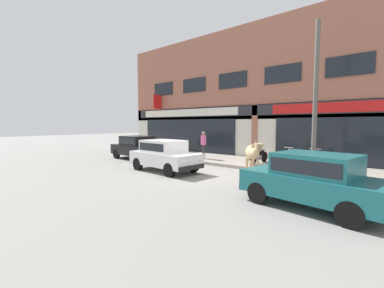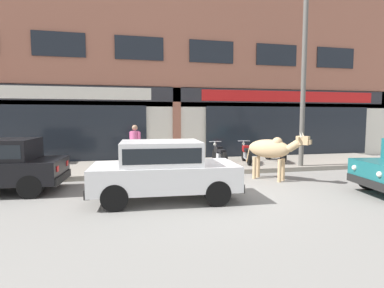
{
  "view_description": "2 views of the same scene",
  "coord_description": "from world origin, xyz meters",
  "views": [
    {
      "loc": [
        7.36,
        -8.73,
        2.23
      ],
      "look_at": [
        -1.01,
        1.0,
        1.21
      ],
      "focal_mm": 24.0,
      "sensor_mm": 36.0,
      "label": 1
    },
    {
      "loc": [
        -2.32,
        -7.75,
        2.04
      ],
      "look_at": [
        -0.35,
        1.0,
        1.23
      ],
      "focal_mm": 28.0,
      "sensor_mm": 36.0,
      "label": 2
    }
  ],
  "objects": [
    {
      "name": "pedestrian",
      "position": [
        -1.97,
        3.15,
        1.15
      ],
      "size": [
        0.38,
        0.37,
        1.6
      ],
      "color": "#2D2D33",
      "rests_on": "sidewalk"
    },
    {
      "name": "motorcycle_0",
      "position": [
        1.36,
        3.59,
        0.55
      ],
      "size": [
        0.52,
        1.81,
        0.88
      ],
      "color": "black",
      "rests_on": "sidewalk"
    },
    {
      "name": "cow",
      "position": [
        2.31,
        1.06,
        1.01
      ],
      "size": [
        1.54,
        1.79,
        1.61
      ],
      "color": "tan",
      "rests_on": "ground"
    },
    {
      "name": "motorcycle_1",
      "position": [
        2.53,
        3.65,
        0.55
      ],
      "size": [
        0.65,
        1.79,
        0.88
      ],
      "color": "black",
      "rests_on": "sidewalk"
    },
    {
      "name": "car_2",
      "position": [
        -1.41,
        -0.53,
        0.81
      ],
      "size": [
        3.68,
        1.8,
        1.46
      ],
      "color": "black",
      "rests_on": "ground"
    },
    {
      "name": "utility_pole",
      "position": [
        4.3,
        2.5,
        3.26
      ],
      "size": [
        0.18,
        0.18,
        6.2
      ],
      "primitive_type": "cylinder",
      "color": "#595651",
      "rests_on": "sidewalk"
    },
    {
      "name": "ground_plane",
      "position": [
        0.0,
        0.0,
        0.0
      ],
      "size": [
        90.0,
        90.0,
        0.0
      ],
      "primitive_type": "plane",
      "color": "gray"
    },
    {
      "name": "motorcycle_2",
      "position": [
        3.86,
        3.76,
        0.55
      ],
      "size": [
        0.52,
        1.81,
        0.88
      ],
      "color": "black",
      "rests_on": "sidewalk"
    },
    {
      "name": "sidewalk",
      "position": [
        0.0,
        3.97,
        0.08
      ],
      "size": [
        19.0,
        3.54,
        0.16
      ],
      "primitive_type": "cube",
      "color": "gray",
      "rests_on": "ground"
    },
    {
      "name": "shop_building",
      "position": [
        -0.0,
        6.0,
        3.97
      ],
      "size": [
        23.0,
        1.4,
        8.37
      ],
      "color": "#9E604C",
      "rests_on": "ground"
    }
  ]
}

